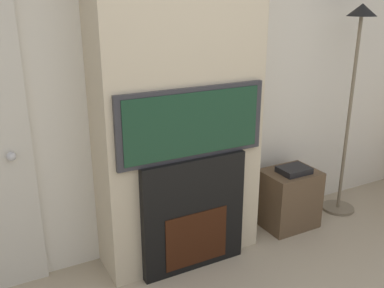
% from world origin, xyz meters
% --- Properties ---
extents(wall_back, '(6.00, 0.06, 2.70)m').
position_xyz_m(wall_back, '(0.00, 2.03, 1.35)').
color(wall_back, silver).
rests_on(wall_back, ground_plane).
extents(chimney_breast, '(1.19, 0.40, 2.70)m').
position_xyz_m(chimney_breast, '(0.00, 1.80, 1.35)').
color(chimney_breast, beige).
rests_on(chimney_breast, ground_plane).
extents(fireplace, '(0.80, 0.15, 0.86)m').
position_xyz_m(fireplace, '(0.00, 1.60, 0.43)').
color(fireplace, black).
rests_on(fireplace, ground_plane).
extents(television, '(1.09, 0.07, 0.49)m').
position_xyz_m(television, '(0.00, 1.59, 1.11)').
color(television, '#2D2D33').
rests_on(television, fireplace).
extents(floor_lamp, '(0.30, 0.30, 1.86)m').
position_xyz_m(floor_lamp, '(1.64, 1.72, 1.25)').
color(floor_lamp, '#726651').
rests_on(floor_lamp, ground_plane).
extents(media_stand, '(0.46, 0.36, 0.56)m').
position_xyz_m(media_stand, '(1.02, 1.72, 0.26)').
color(media_stand, brown).
rests_on(media_stand, ground_plane).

